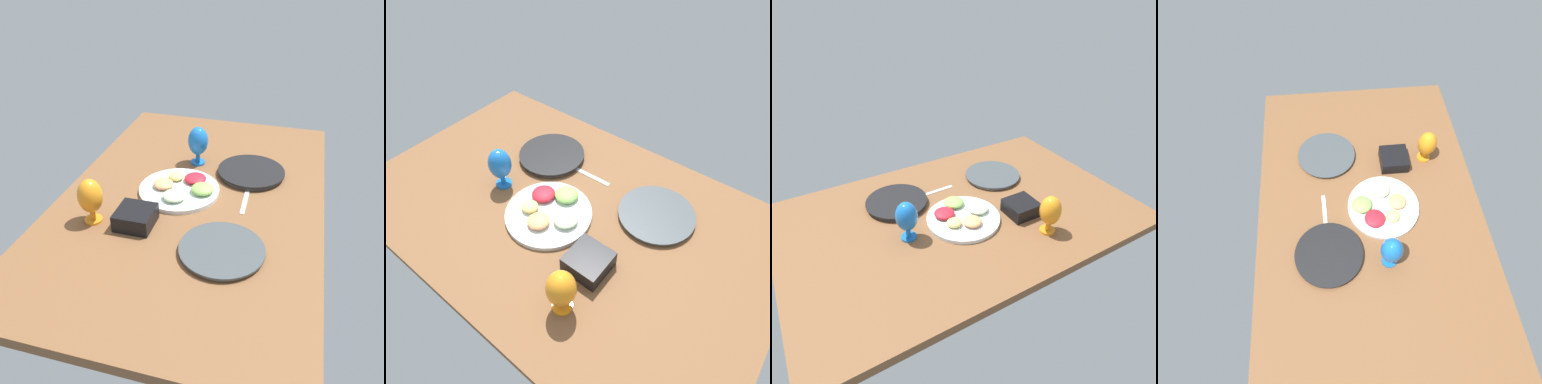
# 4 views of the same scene
# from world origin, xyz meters

# --- Properties ---
(ground_plane) EXTENTS (1.60, 1.04, 0.04)m
(ground_plane) POSITION_xyz_m (0.00, 0.00, -0.02)
(ground_plane) COLOR brown
(dinner_plate_left) EXTENTS (0.29, 0.29, 0.03)m
(dinner_plate_left) POSITION_xyz_m (-0.23, 0.21, 0.01)
(dinner_plate_left) COLOR #4C4C51
(dinner_plate_left) RESTS_ON ground_plane
(dinner_plate_right) EXTENTS (0.29, 0.29, 0.02)m
(dinner_plate_right) POSITION_xyz_m (0.31, 0.19, 0.01)
(dinner_plate_right) COLOR silver
(dinner_plate_right) RESTS_ON ground_plane
(fruit_platter) EXTENTS (0.33, 0.33, 0.05)m
(fruit_platter) POSITION_xyz_m (-0.02, -0.05, 0.02)
(fruit_platter) COLOR silver
(fruit_platter) RESTS_ON ground_plane
(hurricane_glass_blue) EXTENTS (0.09, 0.09, 0.18)m
(hurricane_glass_blue) POSITION_xyz_m (-0.28, -0.05, 0.11)
(hurricane_glass_blue) COLOR blue
(hurricane_glass_blue) RESTS_ON ground_plane
(hurricane_glass_orange) EXTENTS (0.09, 0.09, 0.18)m
(hurricane_glass_orange) POSITION_xyz_m (0.26, -0.31, 0.11)
(hurricane_glass_orange) COLOR orange
(hurricane_glass_orange) RESTS_ON ground_plane
(square_bowl_black) EXTENTS (0.14, 0.14, 0.06)m
(square_bowl_black) POSITION_xyz_m (0.24, -0.15, 0.04)
(square_bowl_black) COLOR black
(square_bowl_black) RESTS_ON ground_plane
(fork_by_left_plate) EXTENTS (0.18, 0.02, 0.01)m
(fork_by_left_plate) POSITION_xyz_m (-0.02, 0.21, 0.00)
(fork_by_left_plate) COLOR silver
(fork_by_left_plate) RESTS_ON ground_plane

